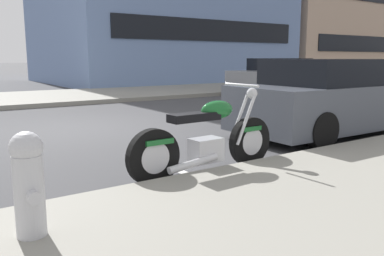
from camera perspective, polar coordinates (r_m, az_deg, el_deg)
The scene contains 8 objects.
ground_plane at distance 8.70m, azimuth -15.58°, elevation -0.18°, with size 260.00×260.00×0.00m, color #3D3D3F.
sidewalk_far_curb at distance 20.99m, azimuth 10.22°, elevation 5.91°, with size 120.00×5.00×0.14m, color gray.
parking_stall_stripe at distance 5.47m, azimuth -2.84°, elevation -5.63°, with size 0.12×2.20×0.01m, color silver.
parked_motorcycle at distance 5.09m, azimuth 2.19°, elevation -1.75°, with size 2.22×0.62×1.13m.
parked_car_near_corner at distance 8.39m, azimuth 19.94°, elevation 4.02°, with size 4.52×1.90×1.45m.
car_opposite_curb at distance 16.89m, azimuth 12.30°, elevation 7.01°, with size 4.29×1.90×1.46m.
fire_hydrant at distance 3.24m, azimuth -22.16°, elevation -7.02°, with size 0.24×0.36×0.80m.
townhouse_mid_block at distance 36.14m, azimuth 16.62°, elevation 16.06°, with size 14.36×11.24×11.21m.
Camera 1 is at (-2.77, -8.12, 1.47)m, focal length 37.64 mm.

